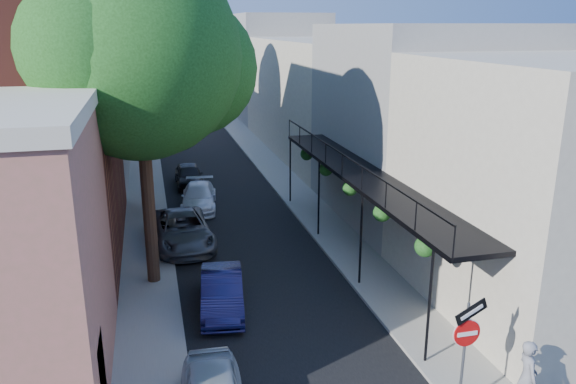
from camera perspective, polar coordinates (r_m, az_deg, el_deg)
road_surface at (r=40.27m, az=-8.59°, el=3.57°), size 6.00×64.00×0.01m
sidewalk_left at (r=40.09m, az=-14.29°, el=3.27°), size 2.00×64.00×0.12m
sidewalk_right at (r=40.81m, az=-2.99°, el=3.99°), size 2.00×64.00×0.12m
buildings_left at (r=38.50m, az=-22.80°, el=9.35°), size 10.10×59.10×12.00m
buildings_right at (r=40.84m, az=4.06°, el=10.19°), size 9.80×55.00×10.00m
sign_post at (r=13.95m, az=17.68°, el=-13.89°), size 0.89×0.17×2.99m
oak_near at (r=19.39m, az=-13.70°, el=13.01°), size 7.48×6.80×11.42m
oak_mid at (r=27.39m, az=-13.96°, el=12.17°), size 6.60×6.00×10.20m
oak_far at (r=36.37m, az=-14.16°, el=15.03°), size 7.70×7.00×11.90m
parked_car_b at (r=18.61m, az=-6.72°, el=-10.05°), size 1.75×3.92×1.25m
parked_car_c at (r=24.01m, az=-10.65°, el=-3.81°), size 2.59×5.07×1.37m
parked_car_d at (r=28.70m, az=-9.05°, el=-0.51°), size 2.20×4.34×1.21m
parked_car_e at (r=32.86m, az=-10.04°, el=1.69°), size 1.52×3.75×1.28m
pedestrian at (r=14.85m, az=23.12°, el=-16.91°), size 0.58×0.76×1.88m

